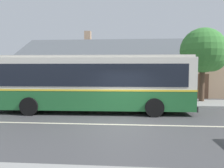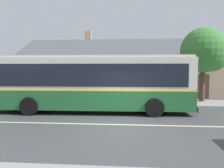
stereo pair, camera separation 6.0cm
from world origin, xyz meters
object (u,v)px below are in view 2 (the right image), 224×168
Objects in this scene: bench_by_building at (1,95)px; street_tree_primary at (205,52)px; bus_stop_sign at (191,82)px; transit_bus at (91,82)px.

street_tree_primary is at bearing 4.83° from bench_by_building.
bus_stop_sign is (13.52, -0.49, 1.07)m from bench_by_building.
transit_bus is at bearing -161.66° from bus_stop_sign.
bus_stop_sign is at bearing 18.34° from transit_bus.
street_tree_primary is at bearing 50.58° from bus_stop_sign.
transit_bus is 6.65m from bus_stop_sign.
transit_bus is 6.68× the size of bench_by_building.
transit_bus is at bearing -153.63° from street_tree_primary.
bus_stop_sign is (6.31, 2.09, -0.12)m from transit_bus.
bus_stop_sign reaches higher than bench_by_building.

